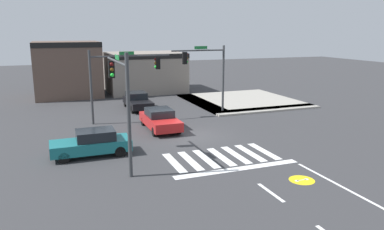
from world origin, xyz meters
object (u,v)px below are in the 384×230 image
Objects in this scene: traffic_signal_northwest at (122,72)px; traffic_signal_northeast at (206,67)px; car_teal at (92,143)px; car_black at (137,101)px; car_red at (160,119)px; traffic_signal_southwest at (120,88)px.

traffic_signal_northeast is at bearing 2.70° from traffic_signal_northwest.
car_teal reaches higher than car_black.
car_red reaches higher than car_black.
car_teal is at bearing -50.87° from car_red.
traffic_signal_southwest is at bearing 126.44° from car_teal.
car_red is (1.92, -3.18, -3.07)m from traffic_signal_northwest.
traffic_signal_northeast is 13.03m from car_teal.
traffic_signal_northwest is at bearing -11.21° from traffic_signal_southwest.
car_black is (5.17, 11.62, 0.00)m from car_teal.
traffic_signal_northwest is 6.90m from traffic_signal_northeast.
traffic_signal_northwest reaches higher than car_red.
traffic_signal_southwest is at bearing 47.42° from traffic_signal_northeast.
car_black is (3.82, 13.45, -3.26)m from traffic_signal_southwest.
traffic_signal_northwest reaches higher than car_black.
traffic_signal_southwest is 1.04× the size of traffic_signal_northeast.
traffic_signal_southwest is 9.33m from traffic_signal_northwest.
car_red is (3.73, 5.97, -3.27)m from traffic_signal_southwest.
car_black is (0.09, 7.48, 0.01)m from car_red.
car_black is at bearing -39.11° from traffic_signal_northeast.
traffic_signal_northwest is 1.41× the size of car_teal.
traffic_signal_northeast is 1.23× the size of car_red.
car_teal is (-5.09, -4.14, 0.00)m from car_red.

